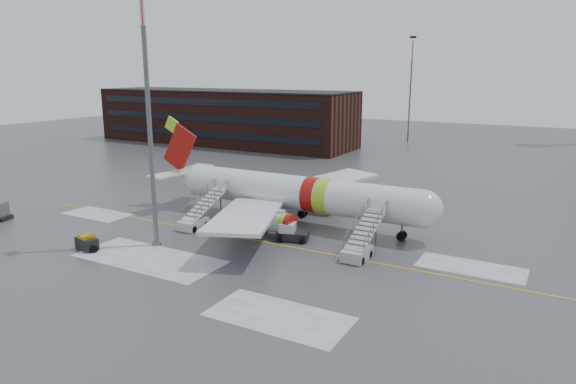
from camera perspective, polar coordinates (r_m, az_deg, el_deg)
The scene contains 9 objects.
ground at distance 52.52m, azimuth -2.78°, elevation -5.14°, with size 260.00×260.00×0.00m, color #494C4F.
airliner at distance 57.03m, azimuth 0.15°, elevation -0.05°, with size 35.03×32.97×11.18m.
airstair_fwd at distance 47.50m, azimuth 8.01°, elevation -5.93°, with size 2.05×7.70×3.48m.
airstair_aft at distance 56.65m, azimuth -10.03°, elevation -2.82°, with size 2.05×7.70×3.48m.
pushback_tug at distance 51.57m, azimuth 0.30°, elevation -4.55°, with size 3.48×2.98×1.79m.
baggage_tractor at distance 52.62m, azimuth -21.44°, elevation -5.32°, with size 2.99×1.77×1.49m.
light_mast_near at distance 49.45m, azimuth -15.27°, elevation 9.13°, with size 1.20×1.20×25.95m.
terminal_building at distance 121.07m, azimuth -7.18°, elevation 8.32°, with size 62.00×16.11×12.30m.
light_mast_far_n at distance 125.06m, azimuth 13.48°, elevation 11.73°, with size 1.20×1.20×24.25m.
Camera 1 is at (26.48, -42.18, 16.67)m, focal length 32.00 mm.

